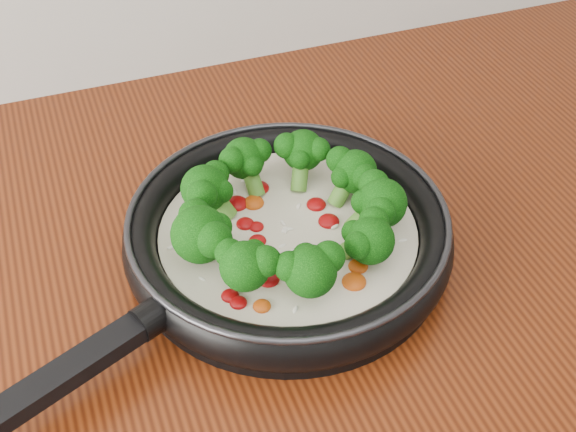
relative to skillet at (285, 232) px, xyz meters
name	(u,v)px	position (x,y,z in m)	size (l,w,h in m)	color
skillet	(285,232)	(0.00, 0.00, 0.00)	(0.51, 0.41, 0.09)	black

